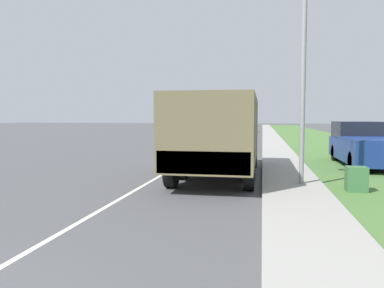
% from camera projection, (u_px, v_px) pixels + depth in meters
% --- Properties ---
extents(ground_plane, '(180.00, 180.00, 0.00)m').
position_uv_depth(ground_plane, '(230.00, 136.00, 41.97)').
color(ground_plane, '#4C4C4F').
extents(lane_centre_stripe, '(0.12, 120.00, 0.00)m').
position_uv_depth(lane_centre_stripe, '(230.00, 136.00, 41.97)').
color(lane_centre_stripe, silver).
rests_on(lane_centre_stripe, ground).
extents(sidewalk_right, '(1.80, 120.00, 0.12)m').
position_uv_depth(sidewalk_right, '(271.00, 136.00, 41.14)').
color(sidewalk_right, '#9E9B93').
rests_on(sidewalk_right, ground).
extents(grass_strip_right, '(7.00, 120.00, 0.02)m').
position_uv_depth(grass_strip_right, '(312.00, 137.00, 40.33)').
color(grass_strip_right, '#4C7538').
rests_on(grass_strip_right, ground).
extents(military_truck, '(2.59, 7.39, 2.79)m').
position_uv_depth(military_truck, '(219.00, 131.00, 13.16)').
color(military_truck, '#474C38').
rests_on(military_truck, ground).
extents(car_nearest_ahead, '(1.74, 4.70, 1.46)m').
position_uv_depth(car_nearest_ahead, '(229.00, 139.00, 24.27)').
color(car_nearest_ahead, silver).
rests_on(car_nearest_ahead, ground).
extents(car_second_ahead, '(1.75, 4.39, 1.63)m').
position_uv_depth(car_second_ahead, '(207.00, 130.00, 38.93)').
color(car_second_ahead, tan).
rests_on(car_second_ahead, ground).
extents(car_third_ahead, '(1.73, 4.31, 1.68)m').
position_uv_depth(car_third_ahead, '(248.00, 127.00, 52.72)').
color(car_third_ahead, silver).
rests_on(car_third_ahead, ground).
extents(pickup_truck, '(2.00, 5.56, 1.88)m').
position_uv_depth(pickup_truck, '(363.00, 145.00, 16.28)').
color(pickup_truck, navy).
rests_on(pickup_truck, grass_strip_right).
extents(lamp_post, '(1.69, 0.24, 6.27)m').
position_uv_depth(lamp_post, '(296.00, 56.00, 11.00)').
color(lamp_post, gray).
rests_on(lamp_post, sidewalk_right).
extents(utility_box, '(0.55, 0.45, 0.70)m').
position_uv_depth(utility_box, '(356.00, 179.00, 10.49)').
color(utility_box, '#3D7042').
rests_on(utility_box, grass_strip_right).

